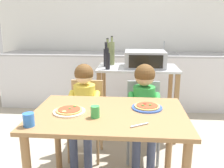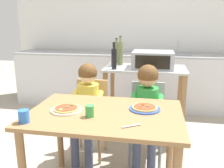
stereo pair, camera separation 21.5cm
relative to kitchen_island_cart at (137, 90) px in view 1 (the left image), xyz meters
The scene contains 19 objects.
ground_plane 0.65m from the kitchen_island_cart, 150.64° to the right, with size 10.70×10.70×0.00m, color #A89E8C.
back_wall_tiled 1.72m from the kitchen_island_cart, 99.06° to the left, with size 4.51×0.12×2.70m.
kitchen_counter 1.15m from the kitchen_island_cart, 102.24° to the left, with size 4.06×0.60×1.11m.
kitchen_island_cart is the anchor object (origin of this frame).
toaster_oven 0.41m from the kitchen_island_cart, ahead, with size 0.48×0.41×0.20m.
bottle_brown_beer 0.56m from the kitchen_island_cart, 153.09° to the right, with size 0.05×0.05×0.25m.
bottle_squat_spirits 0.63m from the kitchen_island_cart, 152.12° to the left, with size 0.08×0.08×0.33m.
bottle_clear_vinegar 0.57m from the kitchen_island_cart, behind, with size 0.06×0.06×0.30m.
bottle_dark_olive_oil 0.57m from the kitchen_island_cart, 158.57° to the left, with size 0.07×0.07×0.36m.
dining_table 1.23m from the kitchen_island_cart, 101.41° to the right, with size 1.19×0.81×0.75m.
dining_chair_left 0.78m from the kitchen_island_cart, 135.10° to the right, with size 0.36×0.36×0.81m.
dining_chair_right 0.56m from the kitchen_island_cart, 84.07° to the right, with size 0.36×0.36×0.81m.
child_in_yellow_shirt 0.87m from the kitchen_island_cart, 129.42° to the right, with size 0.32×0.42×1.01m.
child_in_green_shirt 0.67m from the kitchen_island_cart, 85.13° to the right, with size 0.32×0.42×1.01m.
pizza_plate_cream 1.36m from the kitchen_island_cart, 114.10° to the right, with size 0.25×0.25×0.03m.
pizza_plate_blue_rimmed 1.11m from the kitchen_island_cart, 87.05° to the right, with size 0.25×0.25×0.03m.
drinking_cup_blue 1.69m from the kitchen_island_cart, 116.72° to the right, with size 0.08×0.08×0.09m, color blue.
drinking_cup_green 1.37m from the kitchen_island_cart, 104.24° to the right, with size 0.07×0.07×0.09m, color green.
serving_spoon 1.45m from the kitchen_island_cart, 90.55° to the right, with size 0.01×0.01×0.14m, color #B7BABF.
Camera 1 is at (0.17, -1.77, 1.44)m, focal length 39.30 mm.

